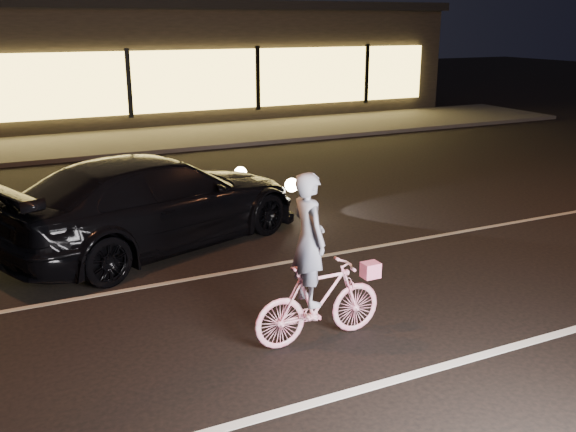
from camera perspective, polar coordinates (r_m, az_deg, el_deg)
ground at (r=8.47m, az=9.22°, el=-7.90°), size 90.00×90.00×0.00m
lane_stripe_near at (r=7.43m, az=15.96°, el=-12.08°), size 60.00×0.12×0.01m
lane_stripe_far at (r=10.03m, az=2.70°, el=-3.63°), size 60.00×0.10×0.01m
sidewalk at (r=20.06m, az=-12.53°, el=6.61°), size 30.00×4.00×0.12m
storefront at (r=25.64m, az=-16.10°, el=13.25°), size 25.40×8.42×4.20m
cyclist at (r=7.23m, az=2.53°, el=-5.99°), size 1.59×0.55×2.00m
sedan at (r=10.52m, az=-11.68°, el=1.27°), size 5.56×3.78×1.49m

